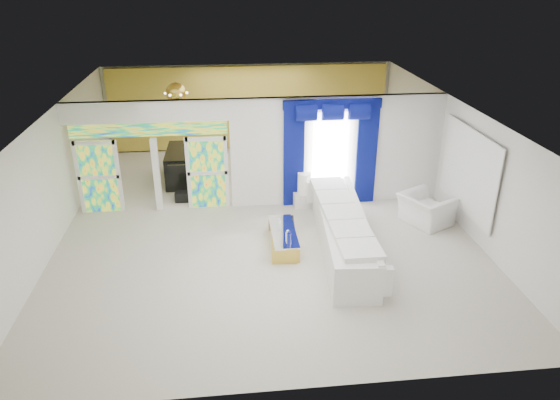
{
  "coord_description": "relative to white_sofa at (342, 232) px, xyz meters",
  "views": [
    {
      "loc": [
        -0.9,
        -12.14,
        6.11
      ],
      "look_at": [
        0.3,
        -1.2,
        1.1
      ],
      "focal_mm": 33.23,
      "sensor_mm": 36.0,
      "label": 1
    }
  ],
  "objects": [
    {
      "name": "tv_console",
      "position": [
        -6.33,
        4.42,
        -0.03
      ],
      "size": [
        0.66,
        0.62,
        0.8
      ],
      "primitive_type": "cube",
      "rotation": [
        0.0,
        0.0,
        0.25
      ],
      "color": "#A67453",
      "rests_on": "ground"
    },
    {
      "name": "gold_curtains",
      "position": [
        -1.7,
        7.62,
        1.07
      ],
      "size": [
        9.7,
        0.12,
        2.9
      ],
      "primitive_type": "cube",
      "color": "gold",
      "rests_on": "ground"
    },
    {
      "name": "stained_panel_right",
      "position": [
        -3.13,
        2.72,
        0.57
      ],
      "size": [
        0.95,
        0.04,
        2.0
      ],
      "primitive_type": "cube",
      "color": "#994C3F",
      "rests_on": "ground"
    },
    {
      "name": "blue_drape_left",
      "position": [
        -0.8,
        2.59,
        0.97
      ],
      "size": [
        0.55,
        0.1,
        2.8
      ],
      "primitive_type": "cube",
      "color": "#031344",
      "rests_on": "ground"
    },
    {
      "name": "window_pane",
      "position": [
        0.2,
        2.62,
        1.02
      ],
      "size": [
        1.0,
        0.02,
        2.3
      ],
      "primitive_type": "cube",
      "color": "white",
      "rests_on": "dividing_wall"
    },
    {
      "name": "white_sofa",
      "position": [
        0.0,
        0.0,
        0.0
      ],
      "size": [
        1.33,
        4.62,
        0.87
      ],
      "primitive_type": "cube",
      "rotation": [
        0.0,
        0.0,
        -0.08
      ],
      "color": "white",
      "rests_on": "ground"
    },
    {
      "name": "dividing_wall",
      "position": [
        0.45,
        2.72,
        1.07
      ],
      "size": [
        5.7,
        0.18,
        3.0
      ],
      "primitive_type": "cube",
      "color": "white",
      "rests_on": "ground"
    },
    {
      "name": "piano_bench",
      "position": [
        -3.68,
        3.17,
        -0.3
      ],
      "size": [
        0.84,
        0.33,
        0.28
      ],
      "primitive_type": "cube",
      "rotation": [
        0.0,
        0.0,
        -0.01
      ],
      "color": "black",
      "rests_on": "ground"
    },
    {
      "name": "table_lamp",
      "position": [
        -0.52,
        2.46,
        0.25
      ],
      "size": [
        0.36,
        0.36,
        0.58
      ],
      "primitive_type": "cylinder",
      "color": "white",
      "rests_on": "console_table"
    },
    {
      "name": "coffee_table",
      "position": [
        -1.35,
        0.3,
        -0.24
      ],
      "size": [
        0.7,
        1.75,
        0.38
      ],
      "primitive_type": "cube",
      "rotation": [
        0.0,
        0.0,
        -0.08
      ],
      "color": "gold",
      "rests_on": "ground"
    },
    {
      "name": "armchair",
      "position": [
        2.42,
        1.09,
        -0.05
      ],
      "size": [
        1.46,
        1.53,
        0.77
      ],
      "primitive_type": "imported",
      "rotation": [
        0.0,
        0.0,
        2.04
      ],
      "color": "white",
      "rests_on": "ground"
    },
    {
      "name": "decanters",
      "position": [
        -1.33,
        0.1,
        0.03
      ],
      "size": [
        0.24,
        0.92,
        0.22
      ],
      "color": "silver",
      "rests_on": "coffee_table"
    },
    {
      "name": "floor",
      "position": [
        -1.7,
        1.72,
        -0.43
      ],
      "size": [
        12.0,
        12.0,
        0.0
      ],
      "primitive_type": "plane",
      "color": "#B7AF9E",
      "rests_on": "ground"
    },
    {
      "name": "stained_transom",
      "position": [
        -4.55,
        2.72,
        1.82
      ],
      "size": [
        4.0,
        0.05,
        0.35
      ],
      "primitive_type": "cube",
      "color": "#994C3F",
      "rests_on": "dividing_header"
    },
    {
      "name": "chandelier",
      "position": [
        -4.0,
        5.12,
        2.22
      ],
      "size": [
        0.6,
        0.6,
        0.6
      ],
      "primitive_type": "sphere",
      "color": "gold",
      "rests_on": "ceiling"
    },
    {
      "name": "console_table",
      "position": [
        -0.22,
        2.46,
        -0.24
      ],
      "size": [
        1.2,
        0.42,
        0.39
      ],
      "primitive_type": "cube",
      "rotation": [
        0.0,
        0.0,
        0.04
      ],
      "color": "white",
      "rests_on": "ground"
    },
    {
      "name": "wall_mirror",
      "position": [
        3.24,
        0.72,
        1.12
      ],
      "size": [
        0.04,
        2.7,
        1.9
      ],
      "primitive_type": "cube",
      "color": "white",
      "rests_on": "ground"
    },
    {
      "name": "grand_piano",
      "position": [
        -3.68,
        4.77,
        0.05
      ],
      "size": [
        1.49,
        1.94,
        0.97
      ],
      "primitive_type": "cube",
      "rotation": [
        0.0,
        0.0,
        -0.01
      ],
      "color": "black",
      "rests_on": "ground"
    },
    {
      "name": "blue_pelmet",
      "position": [
        0.2,
        2.59,
        2.39
      ],
      "size": [
        2.6,
        0.12,
        0.25
      ],
      "primitive_type": "cube",
      "color": "#031344",
      "rests_on": "dividing_wall"
    },
    {
      "name": "stained_panel_left",
      "position": [
        -5.98,
        2.72,
        0.57
      ],
      "size": [
        0.95,
        0.04,
        2.0
      ],
      "primitive_type": "cube",
      "color": "#994C3F",
      "rests_on": "ground"
    },
    {
      "name": "blue_drape_right",
      "position": [
        1.2,
        2.59,
        0.97
      ],
      "size": [
        0.55,
        0.1,
        2.8
      ],
      "primitive_type": "cube",
      "color": "#031344",
      "rests_on": "ground"
    },
    {
      "name": "dividing_header",
      "position": [
        -4.55,
        2.72,
        2.29
      ],
      "size": [
        4.3,
        0.18,
        0.55
      ],
      "primitive_type": "cube",
      "color": "white",
      "rests_on": "dividing_wall"
    }
  ]
}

